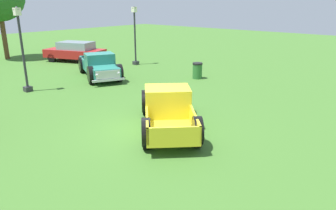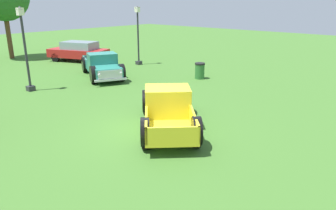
{
  "view_description": "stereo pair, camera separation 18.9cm",
  "coord_description": "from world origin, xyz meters",
  "px_view_note": "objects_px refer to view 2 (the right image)",
  "views": [
    {
      "loc": [
        -7.85,
        -7.3,
        4.41
      ],
      "look_at": [
        0.32,
        -0.33,
        0.9
      ],
      "focal_mm": 34.06,
      "sensor_mm": 36.0,
      "label": 1
    },
    {
      "loc": [
        -7.73,
        -7.45,
        4.41
      ],
      "look_at": [
        0.32,
        -0.33,
        0.9
      ],
      "focal_mm": 34.06,
      "sensor_mm": 36.0,
      "label": 2
    }
  ],
  "objects_px": {
    "pickup_truck_behind_left": "(103,66)",
    "lamp_post_near": "(25,48)",
    "lamp_post_far": "(138,34)",
    "pickup_truck_foreground": "(167,107)",
    "trash_can": "(200,71)",
    "sedan_distant_b": "(79,51)"
  },
  "relations": [
    {
      "from": "pickup_truck_foreground",
      "to": "pickup_truck_behind_left",
      "type": "distance_m",
      "value": 8.65
    },
    {
      "from": "sedan_distant_b",
      "to": "lamp_post_far",
      "type": "xyz_separation_m",
      "value": [
        2.12,
        -4.39,
        1.37
      ]
    },
    {
      "from": "pickup_truck_behind_left",
      "to": "trash_can",
      "type": "xyz_separation_m",
      "value": [
        3.68,
        -4.47,
        -0.23
      ]
    },
    {
      "from": "pickup_truck_foreground",
      "to": "lamp_post_near",
      "type": "relative_size",
      "value": 1.09
    },
    {
      "from": "lamp_post_far",
      "to": "pickup_truck_behind_left",
      "type": "bearing_deg",
      "value": -160.87
    },
    {
      "from": "lamp_post_near",
      "to": "lamp_post_far",
      "type": "distance_m",
      "value": 8.75
    },
    {
      "from": "lamp_post_near",
      "to": "trash_can",
      "type": "relative_size",
      "value": 4.41
    },
    {
      "from": "pickup_truck_behind_left",
      "to": "lamp_post_near",
      "type": "height_order",
      "value": "lamp_post_near"
    },
    {
      "from": "pickup_truck_behind_left",
      "to": "lamp_post_near",
      "type": "xyz_separation_m",
      "value": [
        -4.3,
        0.47,
        1.49
      ]
    },
    {
      "from": "lamp_post_far",
      "to": "sedan_distant_b",
      "type": "bearing_deg",
      "value": 115.77
    },
    {
      "from": "sedan_distant_b",
      "to": "trash_can",
      "type": "height_order",
      "value": "sedan_distant_b"
    },
    {
      "from": "pickup_truck_behind_left",
      "to": "sedan_distant_b",
      "type": "bearing_deg",
      "value": 69.08
    },
    {
      "from": "pickup_truck_behind_left",
      "to": "sedan_distant_b",
      "type": "xyz_separation_m",
      "value": [
        2.26,
        5.91,
        0.08
      ]
    },
    {
      "from": "pickup_truck_foreground",
      "to": "lamp_post_near",
      "type": "xyz_separation_m",
      "value": [
        -1.09,
        8.49,
        1.5
      ]
    },
    {
      "from": "lamp_post_far",
      "to": "trash_can",
      "type": "relative_size",
      "value": 4.33
    },
    {
      "from": "lamp_post_far",
      "to": "trash_can",
      "type": "height_order",
      "value": "lamp_post_far"
    },
    {
      "from": "sedan_distant_b",
      "to": "lamp_post_far",
      "type": "bearing_deg",
      "value": -64.23
    },
    {
      "from": "sedan_distant_b",
      "to": "lamp_post_near",
      "type": "bearing_deg",
      "value": -140.3
    },
    {
      "from": "sedan_distant_b",
      "to": "trash_can",
      "type": "distance_m",
      "value": 10.49
    },
    {
      "from": "pickup_truck_foreground",
      "to": "lamp_post_far",
      "type": "height_order",
      "value": "lamp_post_far"
    },
    {
      "from": "trash_can",
      "to": "pickup_truck_behind_left",
      "type": "bearing_deg",
      "value": 129.43
    },
    {
      "from": "pickup_truck_behind_left",
      "to": "trash_can",
      "type": "distance_m",
      "value": 5.8
    }
  ]
}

